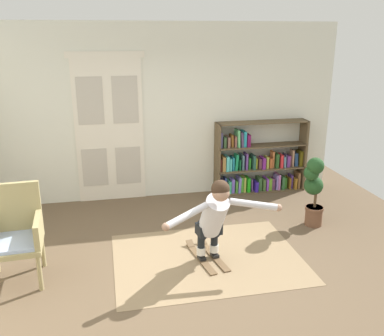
{
  "coord_description": "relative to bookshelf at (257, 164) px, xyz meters",
  "views": [
    {
      "loc": [
        -0.98,
        -4.35,
        2.72
      ],
      "look_at": [
        0.1,
        0.75,
        1.05
      ],
      "focal_mm": 39.6,
      "sensor_mm": 36.0,
      "label": 1
    }
  ],
  "objects": [
    {
      "name": "skis_pair",
      "position": [
        -1.43,
        -2.11,
        -0.49
      ],
      "size": [
        0.41,
        0.86,
        0.07
      ],
      "color": "brown",
      "rests_on": "rug"
    },
    {
      "name": "bookshelf",
      "position": [
        0.0,
        0.0,
        0.0
      ],
      "size": [
        1.63,
        0.3,
        1.27
      ],
      "color": "brown",
      "rests_on": "ground"
    },
    {
      "name": "back_wall",
      "position": [
        -1.62,
        0.21,
        0.94
      ],
      "size": [
        6.0,
        0.1,
        2.9
      ],
      "primitive_type": "cube",
      "color": "silver",
      "rests_on": "ground"
    },
    {
      "name": "person_skier",
      "position": [
        -1.4,
        -2.32,
        0.17
      ],
      "size": [
        1.47,
        0.74,
        1.08
      ],
      "color": "white",
      "rests_on": "skis_pair"
    },
    {
      "name": "double_door",
      "position": [
        -2.52,
        0.15,
        0.72
      ],
      "size": [
        1.22,
        0.05,
        2.45
      ],
      "color": "silver",
      "rests_on": "ground"
    },
    {
      "name": "rug",
      "position": [
        -1.43,
        -2.14,
        -0.51
      ],
      "size": [
        2.34,
        1.74,
        0.01
      ],
      "primitive_type": "cube",
      "color": "#8E7555",
      "rests_on": "ground"
    },
    {
      "name": "wicker_chair",
      "position": [
        -3.67,
        -2.11,
        0.07
      ],
      "size": [
        0.63,
        0.63,
        1.1
      ],
      "color": "tan",
      "rests_on": "ground"
    },
    {
      "name": "potted_plant",
      "position": [
        0.31,
        -1.49,
        0.06
      ],
      "size": [
        0.33,
        0.35,
        1.05
      ],
      "color": "brown",
      "rests_on": "ground"
    },
    {
      "name": "ground_plane",
      "position": [
        -1.62,
        -2.39,
        -0.51
      ],
      "size": [
        7.2,
        7.2,
        0.0
      ],
      "primitive_type": "plane",
      "color": "brown"
    }
  ]
}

